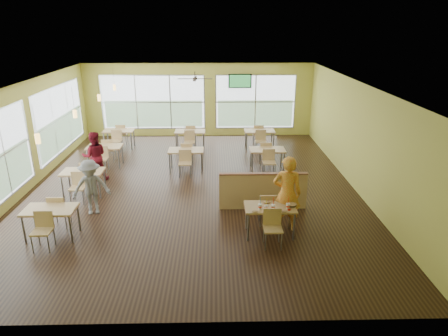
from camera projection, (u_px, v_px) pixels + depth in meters
The scene contains 20 objects.
room at pixel (192, 138), 11.94m from camera, with size 12.00×12.04×3.20m.
window_bays at pixel (125, 119), 14.81m from camera, with size 9.24×10.24×2.38m.
main_table at pixel (270, 211), 9.51m from camera, with size 1.22×1.52×0.87m.
half_wall_divider at pixel (263, 191), 10.91m from camera, with size 2.40×0.14×1.04m.
dining_tables at pixel (165, 151), 13.86m from camera, with size 6.92×8.72×0.87m.
pendant_lights at pixel (87, 105), 12.21m from camera, with size 0.11×7.31×0.86m.
ceiling_fan at pixel (195, 79), 14.29m from camera, with size 1.25×1.25×0.29m.
tv_backwall at pixel (240, 81), 17.22m from camera, with size 1.00×0.07×0.60m.
man_plaid at pixel (287, 194), 9.66m from camera, with size 0.70×0.46×1.91m, color orange.
patron_maroon at pixel (95, 156), 12.80m from camera, with size 0.78×0.61×1.61m, color #5B0C17.
patron_grey at pixel (91, 187), 10.54m from camera, with size 0.98×0.56×1.51m, color slate.
cup_blue at pixel (260, 206), 9.30m from camera, with size 0.10×0.10×0.34m.
cup_yellow at pixel (266, 207), 9.27m from camera, with size 0.09×0.09×0.31m.
cup_red_near at pixel (273, 207), 9.27m from camera, with size 0.10×0.10×0.35m.
cup_red_far at pixel (288, 206), 9.33m from camera, with size 0.10×0.10×0.35m.
food_basket at pixel (292, 205), 9.47m from camera, with size 0.25×0.25×0.06m.
ketchup_cup at pixel (289, 210), 9.27m from camera, with size 0.07×0.07×0.03m, color #9E0E03.
wrapper_left at pixel (255, 211), 9.17m from camera, with size 0.14×0.13×0.04m, color #A57F4F.
wrapper_mid at pixel (267, 202), 9.64m from camera, with size 0.18×0.16×0.05m, color #A57F4F.
wrapper_right at pixel (285, 211), 9.19m from camera, with size 0.13×0.12×0.03m, color #A57F4F.
Camera 1 is at (0.70, -11.54, 4.88)m, focal length 32.00 mm.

